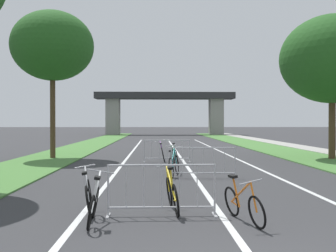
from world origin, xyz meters
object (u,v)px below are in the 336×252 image
object	(u,v)px
crowd_barrier_nearest	(162,191)
bicycle_silver_5	(89,195)
crowd_barrier_third	(167,151)
bicycle_green_3	(174,156)
bicycle_purple_1	(163,153)
tree_right_oak_near	(332,59)
bicycle_teal_4	(174,165)
crowd_barrier_second	(203,163)
bicycle_yellow_6	(172,194)
bicycle_white_0	(94,204)
tree_left_pine_far	(53,46)
bicycle_orange_2	(243,204)

from	to	relation	value
crowd_barrier_nearest	bicycle_silver_5	bearing A→B (deg)	166.52
crowd_barrier_third	bicycle_green_3	world-z (taller)	crowd_barrier_third
bicycle_purple_1	bicycle_green_3	size ratio (longest dim) A/B	1.03
tree_right_oak_near	crowd_barrier_nearest	size ratio (longest dim) A/B	3.31
bicycle_teal_4	bicycle_green_3	bearing A→B (deg)	100.41
crowd_barrier_third	bicycle_purple_1	world-z (taller)	crowd_barrier_third
crowd_barrier_second	bicycle_purple_1	world-z (taller)	crowd_barrier_second
bicycle_silver_5	bicycle_yellow_6	world-z (taller)	bicycle_yellow_6
bicycle_white_0	bicycle_silver_5	xyz separation A→B (m)	(-0.25, 0.95, -0.00)
bicycle_silver_5	bicycle_white_0	bearing A→B (deg)	-83.05
bicycle_purple_1	tree_left_pine_far	bearing A→B (deg)	164.55
crowd_barrier_third	bicycle_yellow_6	distance (m)	10.73
crowd_barrier_nearest	bicycle_silver_5	xyz separation A→B (m)	(-1.52, 0.36, -0.15)
bicycle_green_3	bicycle_yellow_6	bearing A→B (deg)	99.53
crowd_barrier_second	tree_right_oak_near	bearing A→B (deg)	42.53
crowd_barrier_third	crowd_barrier_nearest	bearing A→B (deg)	-92.11
tree_left_pine_far	bicycle_green_3	size ratio (longest dim) A/B	4.71
crowd_barrier_third	bicycle_green_3	xyz separation A→B (m)	(0.31, -0.57, -0.16)
bicycle_green_3	bicycle_teal_4	size ratio (longest dim) A/B	0.94
crowd_barrier_nearest	tree_right_oak_near	bearing A→B (deg)	54.34
tree_right_oak_near	bicycle_orange_2	bearing A→B (deg)	-119.55
bicycle_white_0	bicycle_green_3	distance (m)	11.31
tree_right_oak_near	crowd_barrier_second	bearing A→B (deg)	-137.47
bicycle_green_3	bicycle_silver_5	distance (m)	10.43
bicycle_white_0	bicycle_green_3	bearing A→B (deg)	76.39
crowd_barrier_nearest	bicycle_green_3	size ratio (longest dim) A/B	1.36
tree_left_pine_far	bicycle_yellow_6	size ratio (longest dim) A/B	4.36
bicycle_yellow_6	crowd_barrier_nearest	bearing A→B (deg)	-124.79
crowd_barrier_nearest	bicycle_white_0	distance (m)	1.41
bicycle_orange_2	bicycle_teal_4	world-z (taller)	bicycle_teal_4
crowd_barrier_second	bicycle_orange_2	bearing A→B (deg)	-89.63
tree_left_pine_far	crowd_barrier_third	size ratio (longest dim) A/B	3.46
tree_left_pine_far	bicycle_orange_2	world-z (taller)	tree_left_pine_far
crowd_barrier_nearest	bicycle_orange_2	distance (m)	1.64
crowd_barrier_second	bicycle_yellow_6	size ratio (longest dim) A/B	1.27
crowd_barrier_nearest	bicycle_orange_2	bearing A→B (deg)	-20.84
tree_left_pine_far	bicycle_purple_1	distance (m)	7.99
crowd_barrier_nearest	crowd_barrier_third	world-z (taller)	same
bicycle_silver_5	tree_right_oak_near	bearing A→B (deg)	41.28
bicycle_green_3	bicycle_silver_5	xyz separation A→B (m)	(-2.25, -10.18, 0.01)
tree_left_pine_far	bicycle_silver_5	size ratio (longest dim) A/B	4.67
bicycle_white_0	bicycle_yellow_6	size ratio (longest dim) A/B	0.92
tree_right_oak_near	crowd_barrier_second	xyz separation A→B (m)	(-7.33, -6.73, -4.55)
bicycle_green_3	bicycle_yellow_6	distance (m)	10.17
crowd_barrier_third	bicycle_teal_4	bearing A→B (deg)	-88.81
tree_right_oak_near	bicycle_green_3	distance (m)	9.52
bicycle_white_0	bicycle_silver_5	size ratio (longest dim) A/B	0.99
bicycle_white_0	bicycle_orange_2	world-z (taller)	bicycle_white_0
bicycle_teal_4	crowd_barrier_second	bearing A→B (deg)	-13.61
bicycle_purple_1	bicycle_yellow_6	bearing A→B (deg)	-90.11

